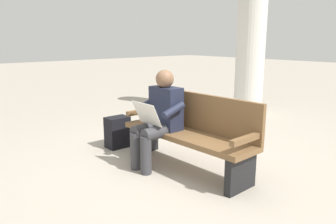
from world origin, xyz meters
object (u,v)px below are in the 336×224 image
backpack (117,132)px  support_pillar (252,16)px  person_seated (159,116)px  bench_near (190,131)px

backpack → support_pillar: 3.76m
person_seated → bench_near: bearing=-141.6°
person_seated → backpack: (0.95, -0.00, -0.41)m
backpack → bench_near: bearing=-169.2°
bench_near → person_seated: 0.41m
support_pillar → person_seated: bearing=107.8°
bench_near → backpack: (1.24, 0.24, -0.24)m
bench_near → support_pillar: (1.35, -3.08, 1.52)m
person_seated → support_pillar: size_ratio=0.30×
backpack → support_pillar: size_ratio=0.11×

